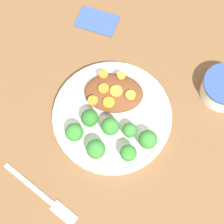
{
  "coord_description": "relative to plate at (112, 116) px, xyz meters",
  "views": [
    {
      "loc": [
        -0.03,
        0.3,
        0.79
      ],
      "look_at": [
        0.0,
        0.0,
        0.04
      ],
      "focal_mm": 60.0,
      "sensor_mm": 36.0,
      "label": 1
    }
  ],
  "objects": [
    {
      "name": "dip_bowl",
      "position": [
        -0.25,
        -0.08,
        0.02
      ],
      "size": [
        0.1,
        0.1,
        0.05
      ],
      "color": "white",
      "rests_on": "ground_plane"
    },
    {
      "name": "broccoli_floret_4",
      "position": [
        0.04,
        0.03,
        0.04
      ],
      "size": [
        0.04,
        0.04,
        0.05
      ],
      "color": "#759E51",
      "rests_on": "plate"
    },
    {
      "name": "carrot_slice_5",
      "position": [
        -0.01,
        -0.08,
        0.04
      ],
      "size": [
        0.02,
        0.02,
        0.01
      ],
      "primitive_type": "cylinder",
      "color": "orange",
      "rests_on": "stew_mound"
    },
    {
      "name": "broccoli_floret_0",
      "position": [
        0.03,
        0.09,
        0.04
      ],
      "size": [
        0.04,
        0.04,
        0.05
      ],
      "color": "#7FA85B",
      "rests_on": "plate"
    },
    {
      "name": "carrot_slice_3",
      "position": [
        0.02,
        -0.05,
        0.04
      ],
      "size": [
        0.02,
        0.02,
        0.01
      ],
      "primitive_type": "cylinder",
      "color": "orange",
      "rests_on": "stew_mound"
    },
    {
      "name": "carrot_slice_6",
      "position": [
        0.01,
        -0.01,
        0.04
      ],
      "size": [
        0.03,
        0.03,
        0.0
      ],
      "primitive_type": "cylinder",
      "color": "orange",
      "rests_on": "stew_mound"
    },
    {
      "name": "ground_plane",
      "position": [
        0.0,
        0.0,
        -0.01
      ],
      "size": [
        4.0,
        4.0,
        0.0
      ],
      "primitive_type": "plane",
      "color": "brown"
    },
    {
      "name": "napkin",
      "position": [
        0.06,
        -0.26,
        -0.01
      ],
      "size": [
        0.11,
        0.09,
        0.01
      ],
      "rotation": [
        0.0,
        0.0,
        -0.26
      ],
      "color": "#334C8C",
      "rests_on": "ground_plane"
    },
    {
      "name": "carrot_slice_2",
      "position": [
        0.03,
        -0.08,
        0.04
      ],
      "size": [
        0.02,
        0.02,
        0.01
      ],
      "primitive_type": "cylinder",
      "color": "orange",
      "rests_on": "stew_mound"
    },
    {
      "name": "stew_mound",
      "position": [
        -0.0,
        -0.05,
        0.02
      ],
      "size": [
        0.13,
        0.1,
        0.03
      ],
      "primitive_type": "ellipsoid",
      "color": "brown",
      "rests_on": "plate"
    },
    {
      "name": "carrot_slice_4",
      "position": [
        -0.01,
        -0.04,
        0.04
      ],
      "size": [
        0.03,
        0.03,
        0.01
      ],
      "primitive_type": "cylinder",
      "color": "orange",
      "rests_on": "stew_mound"
    },
    {
      "name": "broccoli_floret_6",
      "position": [
        -0.04,
        0.09,
        0.04
      ],
      "size": [
        0.03,
        0.03,
        0.05
      ],
      "color": "#7FA85B",
      "rests_on": "plate"
    },
    {
      "name": "broccoli_floret_1",
      "position": [
        -0.04,
        0.04,
        0.03
      ],
      "size": [
        0.03,
        0.03,
        0.04
      ],
      "color": "#7FA85B",
      "rests_on": "plate"
    },
    {
      "name": "broccoli_floret_3",
      "position": [
        0.0,
        0.04,
        0.04
      ],
      "size": [
        0.04,
        0.04,
        0.05
      ],
      "color": "#759E51",
      "rests_on": "plate"
    },
    {
      "name": "broccoli_floret_2",
      "position": [
        0.07,
        0.06,
        0.04
      ],
      "size": [
        0.04,
        0.04,
        0.05
      ],
      "color": "#7FA85B",
      "rests_on": "plate"
    },
    {
      "name": "plate",
      "position": [
        0.0,
        0.0,
        0.0
      ],
      "size": [
        0.27,
        0.27,
        0.03
      ],
      "color": "silver",
      "rests_on": "ground_plane"
    },
    {
      "name": "fork",
      "position": [
        0.12,
        0.19,
        -0.01
      ],
      "size": [
        0.17,
        0.12,
        0.01
      ],
      "rotation": [
        0.0,
        0.0,
        8.85
      ],
      "color": "silver",
      "rests_on": "ground_plane"
    },
    {
      "name": "carrot_slice_1",
      "position": [
        0.04,
        -0.02,
        0.04
      ],
      "size": [
        0.02,
        0.02,
        0.01
      ],
      "primitive_type": "cylinder",
      "color": "orange",
      "rests_on": "stew_mound"
    },
    {
      "name": "broccoli_floret_5",
      "position": [
        -0.08,
        0.06,
        0.04
      ],
      "size": [
        0.04,
        0.04,
        0.05
      ],
      "color": "#7FA85B",
      "rests_on": "plate"
    },
    {
      "name": "carrot_slice_0",
      "position": [
        -0.04,
        -0.04,
        0.04
      ],
      "size": [
        0.02,
        0.02,
        0.01
      ],
      "primitive_type": "cylinder",
      "color": "orange",
      "rests_on": "stew_mound"
    }
  ]
}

